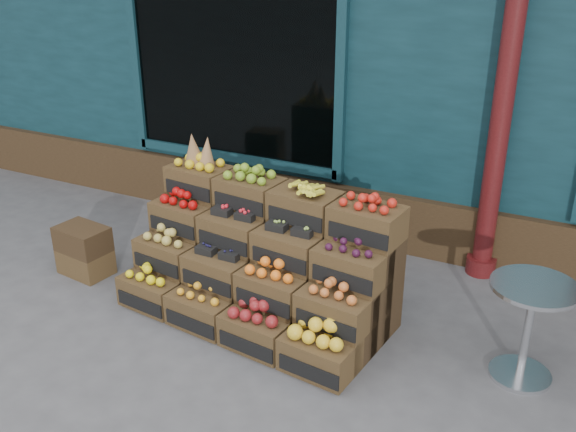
% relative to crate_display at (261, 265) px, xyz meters
% --- Properties ---
extents(ground, '(60.00, 60.00, 0.00)m').
position_rel_crate_display_xyz_m(ground, '(0.37, -0.52, -0.43)').
color(ground, '#48484B').
rests_on(ground, ground).
extents(crate_display, '(2.34, 1.33, 1.40)m').
position_rel_crate_display_xyz_m(crate_display, '(0.00, 0.00, 0.00)').
color(crate_display, '#42301A').
rests_on(crate_display, ground).
extents(spare_crates, '(0.52, 0.39, 0.48)m').
position_rel_crate_display_xyz_m(spare_crates, '(-1.83, -0.18, -0.19)').
color(spare_crates, '#42301A').
rests_on(spare_crates, ground).
extents(bistro_table, '(0.61, 0.61, 0.77)m').
position_rel_crate_display_xyz_m(bistro_table, '(2.15, 0.05, 0.05)').
color(bistro_table, '#B5B8BD').
rests_on(bistro_table, ground).
extents(shopkeeper, '(0.79, 0.63, 1.89)m').
position_rel_crate_display_xyz_m(shopkeeper, '(-1.57, 2.33, 0.52)').
color(shopkeeper, '#154C1D').
rests_on(shopkeeper, ground).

